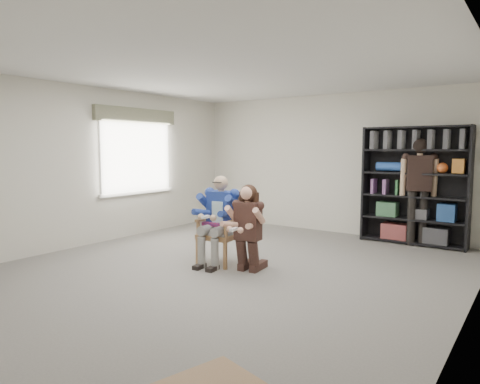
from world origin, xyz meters
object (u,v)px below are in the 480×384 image
Objects in this scene: seated_man at (219,220)px; kneeling_woman at (247,229)px; standing_man at (418,193)px; armchair at (219,230)px; bookshelf at (414,186)px.

kneeling_woman is (0.58, -0.12, -0.06)m from seated_man.
standing_man reaches higher than kneeling_woman.
armchair is at bearing -144.23° from standing_man.
seated_man is 1.09× the size of kneeling_woman.
standing_man is (2.10, 2.97, 0.27)m from seated_man.
armchair is 3.66m from standing_man.
kneeling_woman reaches higher than armchair.
bookshelf reaches higher than seated_man.
armchair is 0.77× the size of seated_man.
armchair is 3.70m from bookshelf.
armchair is 0.55× the size of standing_man.
bookshelf is 0.17m from standing_man.
seated_man is 0.63× the size of bookshelf.
seated_man reaches higher than kneeling_woman.
seated_man is at bearing 83.43° from armchair.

